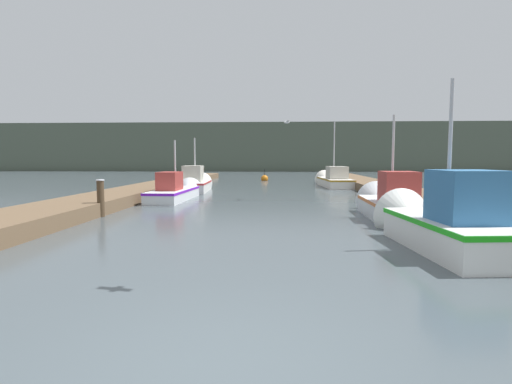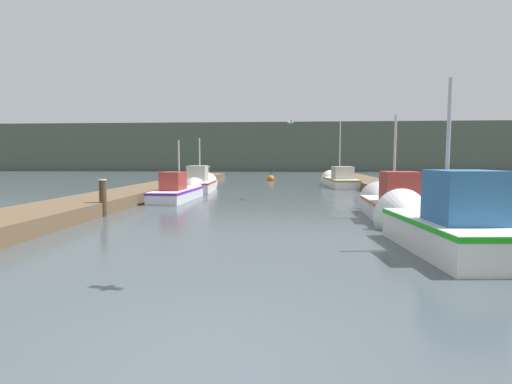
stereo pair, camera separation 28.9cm
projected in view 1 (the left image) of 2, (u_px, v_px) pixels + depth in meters
name	position (u px, v px, depth m)	size (l,w,h in m)	color
ground_plane	(224.00, 372.00, 3.61)	(200.00, 200.00, 0.00)	#424C51
dock_left	(137.00, 192.00, 19.84)	(2.39, 40.00, 0.46)	brown
dock_right	(401.00, 194.00, 19.18)	(2.39, 40.00, 0.46)	brown
distant_shore_ridge	(274.00, 148.00, 65.56)	(120.00, 16.00, 7.15)	#4C5647
fishing_boat_0	(441.00, 223.00, 8.81)	(1.97, 4.74, 4.01)	silver
fishing_boat_1	(390.00, 203.00, 13.30)	(1.73, 4.51, 3.81)	silver
fishing_boat_2	(177.00, 191.00, 18.91)	(1.51, 5.44, 3.16)	silver
fishing_boat_3	(196.00, 183.00, 23.65)	(1.76, 4.69, 3.55)	silver
fishing_boat_4	(332.00, 180.00, 27.71)	(1.93, 6.44, 4.89)	silver
mooring_piling_0	(101.00, 198.00, 13.14)	(0.26, 0.26, 1.24)	#473523
mooring_piling_1	(202.00, 174.00, 32.15)	(0.29, 0.29, 1.25)	#473523
channel_buoy	(265.00, 179.00, 34.45)	(0.62, 0.62, 1.12)	#BF6513
seagull_lead	(287.00, 122.00, 18.57)	(0.30, 0.56, 0.12)	white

